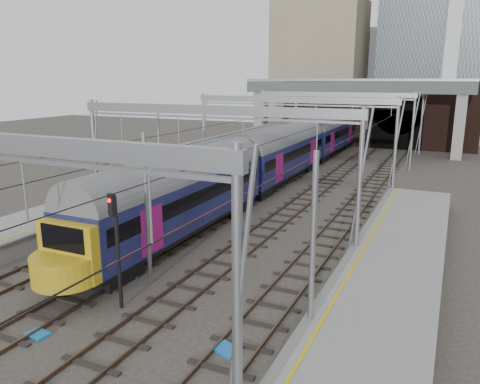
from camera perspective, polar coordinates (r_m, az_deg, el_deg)
The scene contains 16 objects.
ground at distance 21.09m, azimuth -14.06°, elevation -12.79°, with size 160.00×160.00×0.00m, color #38332D.
platform_left at distance 29.42m, azimuth -26.76°, elevation -5.05°, with size 4.32×55.00×1.12m.
platform_right at distance 15.77m, azimuth 14.17°, elevation -20.24°, with size 4.32×47.00×1.12m.
tracks at distance 33.24m, azimuth 2.22°, elevation -2.48°, with size 14.40×80.00×0.22m.
overhead_line at distance 38.10m, azimuth 6.12°, elevation 9.54°, with size 16.80×80.00×8.00m.
retaining_wall at distance 67.49m, azimuth 15.69°, elevation 8.97°, with size 28.00×2.75×9.00m.
overbridge at distance 61.76m, azimuth 13.63°, elevation 11.44°, with size 28.00×3.00×9.25m.
city_skyline at distance 85.88m, azimuth 19.32°, elevation 18.16°, with size 37.50×27.50×60.00m.
train_main at distance 51.12m, azimuth 8.48°, elevation 6.08°, with size 3.05×70.49×5.16m.
train_second at distance 50.40m, azimuth 3.38°, elevation 5.81°, with size 2.64×45.78×4.59m.
signal_near_left at distance 22.33m, azimuth -16.66°, elevation -2.86°, with size 0.39×0.47×4.96m.
signal_near_centre at distance 19.34m, azimuth -14.88°, elevation -5.36°, with size 0.39×0.47×4.92m.
relay_cabinet at distance 24.48m, azimuth -21.13°, elevation -7.87°, with size 0.65×0.54×1.30m, color silver.
equip_cover_a at distance 19.55m, azimuth -23.40°, elevation -15.62°, with size 0.83×0.59×0.10m, color #186CB6.
equip_cover_b at distance 25.23m, azimuth -12.85°, elevation -8.08°, with size 0.87×0.61×0.10m, color #186CB6.
equip_cover_c at distance 17.19m, azimuth -1.59°, elevation -18.67°, with size 0.95×0.67×0.11m, color #186CB6.
Camera 1 is at (12.19, -14.51, 9.24)m, focal length 35.00 mm.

